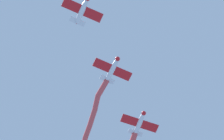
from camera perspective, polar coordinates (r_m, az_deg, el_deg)
airplane_lead at (r=71.14m, az=-3.38°, el=6.78°), size 5.93×4.41×1.49m
airplane_left_wing at (r=74.11m, az=0.03°, el=0.07°), size 5.94×4.43×1.49m
airplane_right_wing at (r=78.24m, az=3.13°, el=-6.03°), size 5.95×4.44×1.49m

